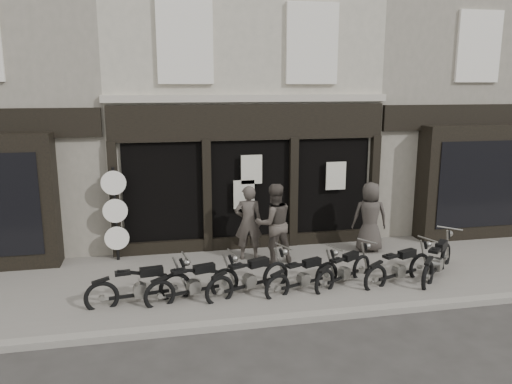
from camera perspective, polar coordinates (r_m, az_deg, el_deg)
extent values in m
plane|color=#2D2B28|center=(10.84, 2.43, -11.68)|extent=(90.00, 90.00, 0.00)
cube|color=slate|center=(11.63, 1.34, -9.66)|extent=(30.00, 4.20, 0.12)
cube|color=gray|center=(9.72, 4.27, -14.22)|extent=(30.00, 0.25, 0.13)
cube|color=#BDB4A2|center=(15.81, -2.81, 11.11)|extent=(7.20, 6.00, 8.20)
cube|color=black|center=(12.81, -0.63, 7.98)|extent=(7.10, 0.18, 0.90)
cube|color=black|center=(13.15, -0.66, -0.51)|extent=(6.50, 0.10, 2.95)
cube|color=black|center=(13.42, -0.59, -5.91)|extent=(7.10, 0.20, 0.44)
cube|color=#B1A89A|center=(12.81, -0.66, 10.67)|extent=(7.30, 0.22, 0.18)
cube|color=white|center=(12.64, -8.13, 16.66)|extent=(1.35, 0.12, 2.00)
cube|color=black|center=(12.67, -8.14, 16.65)|extent=(1.05, 0.06, 1.70)
cube|color=white|center=(13.24, 6.43, 16.49)|extent=(1.35, 0.12, 2.00)
cube|color=black|center=(13.27, 6.39, 16.48)|extent=(1.05, 0.06, 1.70)
cube|color=black|center=(12.87, -15.85, -1.02)|extent=(0.22, 0.22, 3.00)
cube|color=black|center=(12.90, -5.62, -0.59)|extent=(0.22, 0.22, 3.00)
cube|color=black|center=(13.32, 4.26, -0.15)|extent=(0.22, 0.22, 3.00)
cube|color=black|center=(14.12, 13.28, 0.25)|extent=(0.22, 0.22, 3.00)
cube|color=beige|center=(12.83, -0.52, 2.59)|extent=(0.55, 0.04, 0.75)
cube|color=beige|center=(13.50, 9.11, 1.84)|extent=(0.55, 0.04, 0.75)
cube|color=beige|center=(12.92, -1.38, -0.28)|extent=(0.55, 0.04, 0.75)
cube|color=gray|center=(16.10, -26.11, 9.93)|extent=(5.50, 6.00, 8.20)
cube|color=gray|center=(17.92, 18.05, 10.66)|extent=(5.50, 6.00, 8.20)
cube|color=black|center=(15.33, 23.60, 1.05)|extent=(3.20, 0.70, 3.20)
cube|color=black|center=(15.05, 24.35, 0.79)|extent=(2.60, 0.06, 2.40)
cube|color=black|center=(15.36, 23.52, 7.87)|extent=(5.40, 0.16, 0.70)
cube|color=white|center=(15.38, 24.12, 14.93)|extent=(1.30, 0.10, 1.90)
cube|color=black|center=(15.40, 24.05, 14.93)|extent=(1.00, 0.06, 1.60)
torus|color=black|center=(10.46, -9.22, -10.77)|extent=(0.68, 0.18, 0.67)
torus|color=black|center=(10.34, -17.23, -11.46)|extent=(0.68, 0.18, 0.67)
cube|color=black|center=(10.39, -13.18, -11.34)|extent=(1.17, 0.21, 0.06)
cube|color=gray|center=(10.37, -13.09, -10.93)|extent=(0.26, 0.21, 0.26)
cube|color=black|center=(10.25, -11.86, -8.87)|extent=(0.47, 0.23, 0.17)
cube|color=black|center=(10.19, -15.00, -8.92)|extent=(0.32, 0.24, 0.06)
cylinder|color=gray|center=(10.27, -8.14, -7.28)|extent=(0.11, 0.57, 0.04)
torus|color=black|center=(10.62, -3.64, -10.34)|extent=(0.65, 0.26, 0.65)
torus|color=black|center=(10.19, -10.95, -11.56)|extent=(0.65, 0.26, 0.65)
cube|color=black|center=(10.40, -7.20, -11.15)|extent=(1.11, 0.36, 0.06)
cube|color=gray|center=(10.37, -7.11, -10.75)|extent=(0.27, 0.23, 0.25)
cube|color=black|center=(10.31, -5.96, -8.68)|extent=(0.47, 0.28, 0.16)
cube|color=black|center=(10.13, -8.82, -8.92)|extent=(0.33, 0.26, 0.06)
cylinder|color=gray|center=(10.48, -2.62, -6.96)|extent=(0.18, 0.54, 0.03)
torus|color=black|center=(10.95, 2.23, -9.61)|extent=(0.64, 0.34, 0.66)
torus|color=black|center=(10.23, -4.20, -11.25)|extent=(0.64, 0.34, 0.66)
cube|color=black|center=(10.58, -0.87, -10.61)|extent=(1.08, 0.50, 0.06)
cube|color=gray|center=(10.56, -0.78, -10.20)|extent=(0.28, 0.25, 0.25)
cube|color=black|center=(10.55, 0.27, -8.08)|extent=(0.47, 0.33, 0.16)
cube|color=black|center=(10.26, -2.24, -8.46)|extent=(0.34, 0.29, 0.06)
cylinder|color=gray|center=(10.85, 3.16, -6.22)|extent=(0.25, 0.53, 0.03)
torus|color=black|center=(11.16, 8.05, -9.41)|extent=(0.60, 0.30, 0.62)
torus|color=black|center=(10.40, 2.45, -10.93)|extent=(0.60, 0.30, 0.62)
cube|color=black|center=(10.78, 5.35, -10.33)|extent=(1.02, 0.43, 0.05)
cube|color=gray|center=(10.76, 5.44, -9.95)|extent=(0.26, 0.23, 0.24)
cube|color=black|center=(10.77, 6.39, -8.01)|extent=(0.44, 0.29, 0.15)
cube|color=black|center=(10.46, 4.21, -8.36)|extent=(0.32, 0.27, 0.05)
cylinder|color=gray|center=(11.08, 8.93, -6.31)|extent=(0.22, 0.50, 0.03)
torus|color=black|center=(11.72, 11.92, -8.48)|extent=(0.56, 0.39, 0.61)
torus|color=black|center=(10.74, 7.84, -10.28)|extent=(0.56, 0.39, 0.61)
cube|color=black|center=(11.24, 9.97, -9.52)|extent=(0.94, 0.60, 0.05)
cube|color=gray|center=(11.23, 10.04, -9.15)|extent=(0.27, 0.25, 0.23)
cube|color=black|center=(11.27, 10.77, -7.23)|extent=(0.43, 0.35, 0.15)
cube|color=black|center=(10.88, 9.19, -7.69)|extent=(0.32, 0.30, 0.05)
cylinder|color=gray|center=(11.69, 12.61, -5.49)|extent=(0.30, 0.46, 0.03)
torus|color=black|center=(12.07, 18.17, -8.14)|extent=(0.64, 0.31, 0.65)
torus|color=black|center=(11.09, 13.48, -9.66)|extent=(0.64, 0.31, 0.65)
cube|color=black|center=(11.58, 15.92, -9.05)|extent=(1.08, 0.44, 0.06)
cube|color=gray|center=(11.57, 16.00, -8.68)|extent=(0.27, 0.24, 0.25)
cube|color=black|center=(11.61, 16.88, -6.75)|extent=(0.47, 0.30, 0.16)
cube|color=black|center=(11.22, 15.06, -7.10)|extent=(0.34, 0.28, 0.06)
cylinder|color=gray|center=(12.03, 19.02, -5.10)|extent=(0.22, 0.53, 0.03)
torus|color=black|center=(12.85, 20.81, -7.00)|extent=(0.56, 0.55, 0.69)
torus|color=black|center=(11.49, 19.02, -9.12)|extent=(0.56, 0.55, 0.69)
cube|color=black|center=(12.18, 19.95, -8.18)|extent=(0.91, 0.88, 0.06)
cube|color=gray|center=(12.17, 20.00, -7.79)|extent=(0.30, 0.30, 0.26)
cube|color=black|center=(12.28, 20.42, -5.75)|extent=(0.46, 0.45, 0.17)
cube|color=black|center=(11.73, 19.75, -6.30)|extent=(0.36, 0.36, 0.06)
cylinder|color=gray|center=(12.86, 21.27, -3.88)|extent=(0.44, 0.45, 0.04)
imported|color=#47403A|center=(12.32, -0.88, -3.52)|extent=(0.74, 0.54, 1.86)
imported|color=#453E38|center=(12.09, 2.03, -3.60)|extent=(1.04, 0.85, 1.96)
imported|color=#39332F|center=(13.23, 12.89, -2.81)|extent=(1.00, 0.76, 1.83)
cylinder|color=black|center=(13.02, -15.43, -7.82)|extent=(0.38, 0.38, 0.06)
cylinder|color=black|center=(12.67, -15.73, -2.73)|extent=(0.07, 0.07, 2.45)
cylinder|color=black|center=(12.46, -15.97, 1.02)|extent=(0.60, 0.06, 0.60)
cylinder|color=white|center=(12.43, -15.98, 1.00)|extent=(0.60, 0.02, 0.60)
cylinder|color=black|center=(12.60, -15.79, -2.07)|extent=(0.60, 0.06, 0.60)
cylinder|color=white|center=(12.58, -15.79, -2.10)|extent=(0.60, 0.02, 0.60)
cylinder|color=black|center=(12.79, -15.61, -5.08)|extent=(0.60, 0.06, 0.60)
cylinder|color=white|center=(12.76, -15.61, -5.11)|extent=(0.60, 0.02, 0.60)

